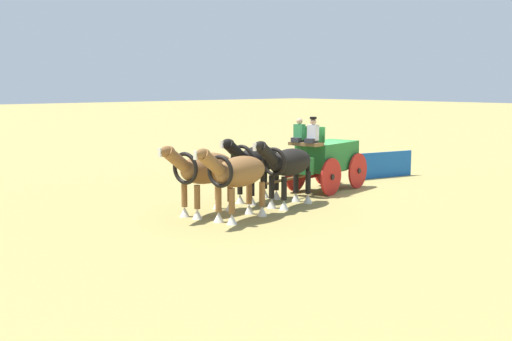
% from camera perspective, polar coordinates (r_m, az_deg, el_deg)
% --- Properties ---
extents(ground_plane, '(220.00, 220.00, 0.00)m').
position_cam_1_polar(ground_plane, '(23.97, 6.45, -1.74)').
color(ground_plane, '#9E8C4C').
extents(show_wagon, '(5.60, 2.20, 2.83)m').
position_cam_1_polar(show_wagon, '(23.65, 6.29, 1.18)').
color(show_wagon, '#236B2D').
rests_on(show_wagon, ground).
extents(draft_horse_rear_near, '(3.05, 1.27, 2.25)m').
position_cam_1_polar(draft_horse_rear_near, '(20.41, 2.90, 0.54)').
color(draft_horse_rear_near, black).
rests_on(draft_horse_rear_near, ground).
extents(draft_horse_rear_off, '(3.02, 1.29, 2.25)m').
position_cam_1_polar(draft_horse_rear_off, '(21.17, -0.01, 0.81)').
color(draft_horse_rear_off, black).
rests_on(draft_horse_rear_off, ground).
extents(draft_horse_lead_near, '(3.08, 1.29, 2.24)m').
position_cam_1_polar(draft_horse_lead_near, '(18.34, -1.68, -0.32)').
color(draft_horse_lead_near, brown).
rests_on(draft_horse_lead_near, ground).
extents(draft_horse_lead_off, '(3.19, 1.35, 2.23)m').
position_cam_1_polar(draft_horse_lead_off, '(19.18, -4.69, 0.02)').
color(draft_horse_lead_off, brown).
rests_on(draft_horse_lead_off, ground).
extents(sponsor_banner, '(3.13, 0.77, 1.10)m').
position_cam_1_polar(sponsor_banner, '(27.31, 11.36, 0.50)').
color(sponsor_banner, '#1959B2').
rests_on(sponsor_banner, ground).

